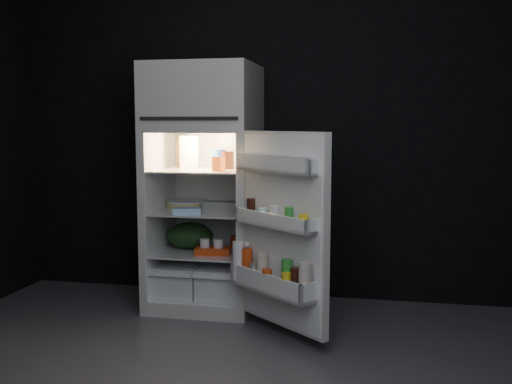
% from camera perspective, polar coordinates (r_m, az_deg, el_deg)
% --- Properties ---
extents(floor, '(4.00, 3.40, 0.00)m').
position_cam_1_polar(floor, '(3.32, -4.65, -17.65)').
color(floor, '#545459').
rests_on(floor, ground).
extents(wall_back, '(4.00, 0.00, 2.70)m').
position_cam_1_polar(wall_back, '(4.68, 1.05, 6.47)').
color(wall_back, black).
rests_on(wall_back, ground).
extents(refrigerator, '(0.76, 0.71, 1.78)m').
position_cam_1_polar(refrigerator, '(4.42, -4.89, 1.32)').
color(refrigerator, silver).
rests_on(refrigerator, ground).
extents(fridge_door, '(0.67, 0.61, 1.22)m').
position_cam_1_polar(fridge_door, '(3.71, 2.29, -4.01)').
color(fridge_door, silver).
rests_on(fridge_door, ground).
extents(milk_jug, '(0.17, 0.17, 0.24)m').
position_cam_1_polar(milk_jug, '(4.50, -6.41, 3.82)').
color(milk_jug, white).
rests_on(milk_jug, refrigerator).
extents(mayo_jar, '(0.13, 0.13, 0.14)m').
position_cam_1_polar(mayo_jar, '(4.40, -3.58, 3.13)').
color(mayo_jar, '#1D47A1').
rests_on(mayo_jar, refrigerator).
extents(jam_jar, '(0.11, 0.11, 0.13)m').
position_cam_1_polar(jam_jar, '(4.37, -2.75, 3.05)').
color(jam_jar, black).
rests_on(jam_jar, refrigerator).
extents(amber_bottle, '(0.10, 0.10, 0.22)m').
position_cam_1_polar(amber_bottle, '(4.56, -7.01, 3.72)').
color(amber_bottle, '#B9751D').
rests_on(amber_bottle, refrigerator).
extents(small_carton, '(0.09, 0.08, 0.10)m').
position_cam_1_polar(small_carton, '(4.18, -3.60, 2.69)').
color(small_carton, '#CF5718').
rests_on(small_carton, refrigerator).
extents(egg_carton, '(0.29, 0.12, 0.07)m').
position_cam_1_polar(egg_carton, '(4.32, -3.16, -1.38)').
color(egg_carton, gray).
rests_on(egg_carton, refrigerator).
extents(pie, '(0.36, 0.36, 0.04)m').
position_cam_1_polar(pie, '(4.57, -6.52, -1.18)').
color(pie, tan).
rests_on(pie, refrigerator).
extents(flat_package, '(0.22, 0.16, 0.04)m').
position_cam_1_polar(flat_package, '(4.24, -6.63, -1.79)').
color(flat_package, '#97D0E9').
rests_on(flat_package, refrigerator).
extents(wrapped_pkg, '(0.16, 0.14, 0.05)m').
position_cam_1_polar(wrapped_pkg, '(4.53, -1.82, -1.14)').
color(wrapped_pkg, beige).
rests_on(wrapped_pkg, refrigerator).
extents(produce_bag, '(0.42, 0.39, 0.20)m').
position_cam_1_polar(produce_bag, '(4.51, -6.31, -4.13)').
color(produce_bag, '#193815').
rests_on(produce_bag, refrigerator).
extents(yogurt_tray, '(0.26, 0.17, 0.05)m').
position_cam_1_polar(yogurt_tray, '(4.31, -4.13, -5.62)').
color(yogurt_tray, '#CC3E11').
rests_on(yogurt_tray, refrigerator).
extents(small_can_red, '(0.09, 0.09, 0.09)m').
position_cam_1_polar(small_can_red, '(4.53, -1.98, -4.74)').
color(small_can_red, '#CC3E11').
rests_on(small_can_red, refrigerator).
extents(small_can_silver, '(0.08, 0.08, 0.09)m').
position_cam_1_polar(small_can_silver, '(4.47, -1.16, -4.87)').
color(small_can_silver, '#B8B9BD').
rests_on(small_can_silver, refrigerator).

